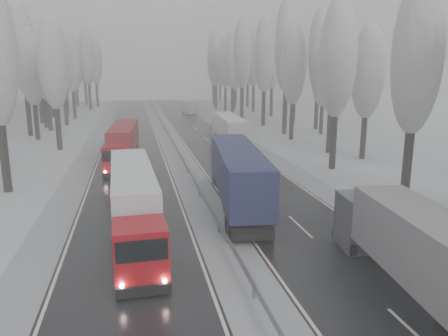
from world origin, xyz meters
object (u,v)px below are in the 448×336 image
object	(u,v)px
truck_cream_box	(229,128)
truck_red_red	(123,141)
box_truck_distant	(189,107)
truck_grey_tarp	(435,261)
truck_blue_box	(236,171)
truck_red_white	(133,198)

from	to	relation	value
truck_cream_box	truck_red_red	bearing A→B (deg)	-147.81
box_truck_distant	truck_cream_box	bearing A→B (deg)	-92.46
truck_grey_tarp	box_truck_distant	size ratio (longest dim) A/B	2.06
truck_grey_tarp	truck_red_red	size ratio (longest dim) A/B	1.05
truck_red_red	box_truck_distant	bearing A→B (deg)	79.55
truck_grey_tarp	truck_red_red	world-z (taller)	truck_grey_tarp
truck_blue_box	truck_cream_box	xyz separation A→B (m)	(4.83, 24.77, -0.26)
box_truck_distant	truck_red_red	distance (m)	52.32
truck_red_white	truck_grey_tarp	bearing A→B (deg)	-46.93
truck_blue_box	truck_grey_tarp	bearing A→B (deg)	-68.43
truck_cream_box	truck_grey_tarp	bearing A→B (deg)	-87.69
truck_blue_box	truck_red_white	world-z (taller)	truck_blue_box
truck_blue_box	truck_red_red	size ratio (longest dim) A/B	1.15
truck_cream_box	box_truck_distant	size ratio (longest dim) A/B	2.01
truck_cream_box	truck_red_red	xyz separation A→B (m)	(-13.15, -7.35, -0.06)
truck_blue_box	truck_cream_box	distance (m)	25.24
truck_grey_tarp	box_truck_distant	xyz separation A→B (m)	(0.73, 83.85, -0.90)
truck_red_white	truck_red_red	size ratio (longest dim) A/B	1.02
truck_cream_box	truck_red_white	world-z (taller)	truck_cream_box
truck_blue_box	truck_red_red	xyz separation A→B (m)	(-8.32, 17.42, -0.33)
truck_grey_tarp	truck_red_red	distance (m)	35.62
truck_red_white	truck_red_red	bearing A→B (deg)	90.38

